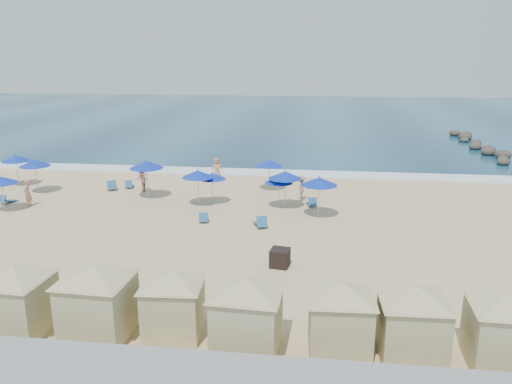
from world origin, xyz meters
TOP-DOWN VIEW (x-y plane):
  - ground at (0.00, 0.00)m, footprint 160.00×160.00m
  - ocean at (0.00, 55.00)m, footprint 160.00×80.00m
  - surf_line at (0.00, 15.50)m, footprint 160.00×2.50m
  - rock_jetty at (24.01, 24.90)m, footprint 2.56×26.66m
  - trash_bin at (5.69, -3.13)m, footprint 0.96×0.96m
  - cabana_0 at (-2.99, -9.89)m, footprint 4.47×4.47m
  - cabana_1 at (-0.10, -9.76)m, footprint 4.70×4.70m
  - cabana_2 at (2.44, -9.33)m, footprint 4.18×4.18m
  - cabana_3 at (5.13, -9.99)m, footprint 4.59×4.59m
  - cabana_4 at (8.15, -9.67)m, footprint 4.33×4.33m
  - cabana_5 at (10.45, -9.72)m, footprint 4.38×4.38m
  - cabana_6 at (13.20, -9.88)m, footprint 4.52×4.52m
  - umbrella_0 at (-14.93, 9.30)m, footprint 2.10×2.10m
  - umbrella_1 at (-12.16, 3.27)m, footprint 2.03×2.03m
  - umbrella_2 at (-12.43, 7.58)m, footprint 2.18×2.18m
  - umbrella_3 at (-4.19, 7.27)m, footprint 2.35×2.35m
  - umbrella_4 at (-0.33, 5.98)m, footprint 2.11×2.11m
  - umbrella_5 at (0.50, 6.50)m, footprint 1.87×1.87m
  - umbrella_6 at (4.90, 6.09)m, footprint 1.85×1.85m
  - umbrella_7 at (3.87, 10.33)m, footprint 2.01×2.01m
  - umbrella_8 at (5.29, 6.07)m, footprint 2.19×2.19m
  - umbrella_9 at (7.43, 4.50)m, footprint 2.24×2.24m
  - beach_chair_0 at (-12.99, 4.78)m, footprint 0.88×1.29m
  - beach_chair_1 at (-7.50, 8.98)m, footprint 1.09×1.52m
  - beach_chair_2 at (-6.41, 9.59)m, footprint 0.75×1.23m
  - beach_chair_3 at (0.74, 2.72)m, footprint 0.73×1.25m
  - beach_chair_4 at (4.17, 2.23)m, footprint 1.00×1.46m
  - beach_chair_5 at (7.01, 6.63)m, footprint 0.71×1.28m
  - beachgoer_0 at (-11.19, 4.36)m, footprint 0.54×0.72m
  - beachgoer_1 at (-5.15, 8.72)m, footprint 0.97×1.09m
  - beachgoer_2 at (6.24, 7.90)m, footprint 0.70×1.16m
  - beachgoer_3 at (-0.50, 12.96)m, footprint 0.99×0.85m

SIDE VIEW (x-z plane):
  - ground at x=0.00m, z-range 0.00..0.00m
  - ocean at x=0.00m, z-range 0.00..0.06m
  - surf_line at x=0.00m, z-range 0.00..0.08m
  - beach_chair_2 at x=-6.41m, z-range -0.10..0.54m
  - beach_chair_3 at x=0.74m, z-range -0.10..0.55m
  - beach_chair_0 at x=-12.99m, z-range -0.10..0.55m
  - beach_chair_5 at x=7.01m, z-range -0.10..0.56m
  - beach_chair_4 at x=4.17m, z-range -0.11..0.62m
  - beach_chair_1 at x=-7.50m, z-range -0.12..0.65m
  - rock_jetty at x=24.01m, z-range -0.12..0.84m
  - trash_bin at x=5.69m, z-range 0.00..0.85m
  - beachgoer_3 at x=-0.50m, z-range 0.00..1.72m
  - beachgoer_2 at x=6.24m, z-range 0.00..1.74m
  - beachgoer_0 at x=-11.19m, z-range 0.00..1.80m
  - beachgoer_1 at x=-5.15m, z-range 0.00..1.86m
  - cabana_2 at x=2.44m, z-range 0.19..2.82m
  - cabana_4 at x=8.15m, z-range 0.20..2.92m
  - cabana_5 at x=10.45m, z-range 0.20..2.95m
  - cabana_0 at x=-2.99m, z-range 0.20..3.01m
  - cabana_6 at x=13.20m, z-range 0.21..3.04m
  - cabana_3 at x=5.13m, z-range 0.21..3.09m
  - cabana_1 at x=-0.10m, z-range 0.21..3.17m
  - umbrella_6 at x=4.90m, z-range 0.77..2.88m
  - umbrella_5 at x=0.50m, z-range 0.78..2.91m
  - umbrella_7 at x=3.87m, z-range 0.84..3.13m
  - umbrella_1 at x=-12.16m, z-range 0.85..3.15m
  - umbrella_0 at x=-14.93m, z-range 0.88..3.27m
  - umbrella_4 at x=-0.33m, z-range 0.88..3.29m
  - umbrella_2 at x=-12.43m, z-range 0.91..3.39m
  - umbrella_8 at x=5.29m, z-range 0.91..3.41m
  - umbrella_9 at x=7.43m, z-range 0.94..3.49m
  - umbrella_3 at x=-4.19m, z-range 0.98..3.65m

